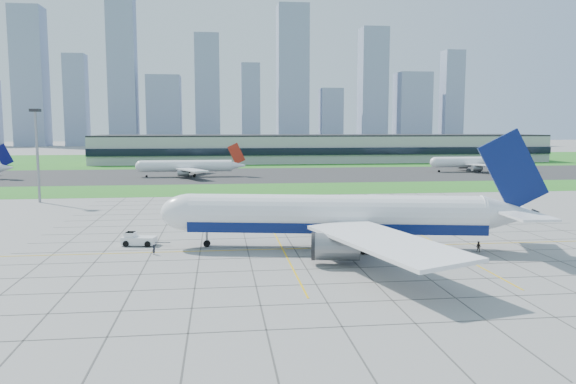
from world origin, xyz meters
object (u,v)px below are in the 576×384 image
Objects in this scene: light_mast at (37,144)px; pushback_tug at (138,239)px; distant_jet_1 at (188,166)px; distant_jet_2 at (473,162)px; crew_near at (154,250)px; crew_far at (479,247)px; airliner at (338,216)px.

pushback_tug is at bearing -60.19° from light_mast.
distant_jet_1 is 1.00× the size of distant_jet_2.
pushback_tug reaches higher than crew_near.
distant_jet_2 reaches higher than pushback_tug.
distant_jet_1 is (1.75, 135.04, 3.43)m from pushback_tug.
crew_near is at bearing -140.69° from crew_far.
pushback_tug is at bearing -90.74° from distant_jet_1.
airliner reaches higher than distant_jet_1.
crew_near is 0.04× the size of distant_jet_2.
pushback_tug is (34.87, -60.87, -15.13)m from light_mast.
pushback_tug is at bearing -131.89° from distant_jet_2.
crew_near is (3.71, -7.74, -0.24)m from pushback_tug.
crew_near is at bearing -89.21° from distant_jet_1.
crew_far is (53.63, -4.92, 0.11)m from crew_near.
distant_jet_2 is at bearing 4.56° from distant_jet_1.
airliner is 31.20m from crew_near.
light_mast reaches higher than crew_near.
crew_near is 0.88× the size of crew_far.
light_mast is 71.76m from pushback_tug.
light_mast is at bearing -152.93° from distant_jet_2.
distant_jet_2 reaches higher than crew_near.
distant_jet_1 is 128.97m from distant_jet_2.
distant_jet_2 is (72.98, 157.95, 3.57)m from crew_far.
crew_near is 0.04× the size of distant_jet_1.
airliner reaches higher than crew_near.
crew_near is 53.86m from crew_far.
crew_far is at bearing -3.08° from airliner.
airliner is at bearing -64.71° from crew_near.
crew_far is 174.04m from distant_jet_2.
airliner reaches higher than distant_jet_2.
light_mast is 0.60× the size of distant_jet_1.
distant_jet_1 is at bearing 24.78° from crew_near.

